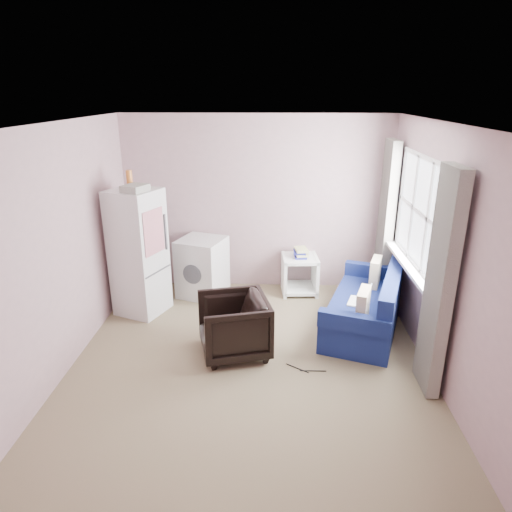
{
  "coord_description": "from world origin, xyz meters",
  "views": [
    {
      "loc": [
        0.24,
        -4.29,
        2.77
      ],
      "look_at": [
        0.05,
        0.6,
        1.0
      ],
      "focal_mm": 32.0,
      "sensor_mm": 36.0,
      "label": 1
    }
  ],
  "objects_px": {
    "washing_machine": "(202,266)",
    "sofa": "(369,307)",
    "side_table": "(300,272)",
    "fridge": "(139,252)",
    "armchair": "(234,323)"
  },
  "relations": [
    {
      "from": "side_table",
      "to": "sofa",
      "type": "xyz_separation_m",
      "value": [
        0.79,
        -1.04,
        -0.04
      ]
    },
    {
      "from": "fridge",
      "to": "washing_machine",
      "type": "distance_m",
      "value": 0.99
    },
    {
      "from": "washing_machine",
      "to": "side_table",
      "type": "xyz_separation_m",
      "value": [
        1.39,
        0.13,
        -0.12
      ]
    },
    {
      "from": "armchair",
      "to": "sofa",
      "type": "xyz_separation_m",
      "value": [
        1.6,
        0.64,
        -0.09
      ]
    },
    {
      "from": "fridge",
      "to": "washing_machine",
      "type": "height_order",
      "value": "fridge"
    },
    {
      "from": "fridge",
      "to": "sofa",
      "type": "bearing_deg",
      "value": 14.72
    },
    {
      "from": "armchair",
      "to": "washing_machine",
      "type": "relative_size",
      "value": 0.89
    },
    {
      "from": "armchair",
      "to": "fridge",
      "type": "bearing_deg",
      "value": -142.19
    },
    {
      "from": "side_table",
      "to": "fridge",
      "type": "bearing_deg",
      "value": -162.28
    },
    {
      "from": "armchair",
      "to": "washing_machine",
      "type": "distance_m",
      "value": 1.66
    },
    {
      "from": "washing_machine",
      "to": "sofa",
      "type": "relative_size",
      "value": 0.45
    },
    {
      "from": "armchair",
      "to": "side_table",
      "type": "relative_size",
      "value": 1.09
    },
    {
      "from": "armchair",
      "to": "side_table",
      "type": "distance_m",
      "value": 1.86
    },
    {
      "from": "washing_machine",
      "to": "sofa",
      "type": "bearing_deg",
      "value": -3.81
    },
    {
      "from": "armchair",
      "to": "side_table",
      "type": "xyz_separation_m",
      "value": [
        0.81,
        1.68,
        -0.05
      ]
    }
  ]
}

